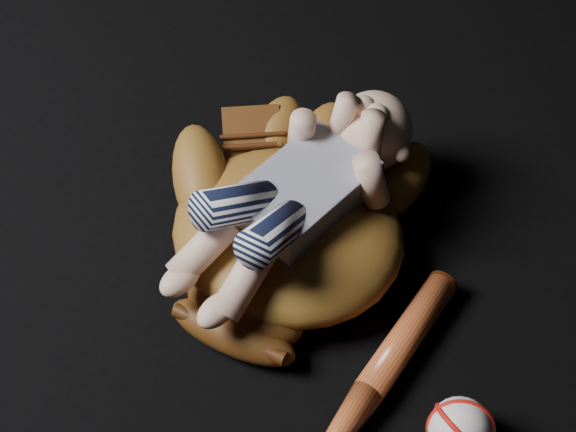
{
  "coord_description": "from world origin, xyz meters",
  "views": [
    {
      "loc": [
        0.38,
        -0.44,
        0.92
      ],
      "look_at": [
        0.02,
        0.13,
        0.07
      ],
      "focal_mm": 55.0,
      "sensor_mm": 36.0,
      "label": 1
    }
  ],
  "objects_px": {
    "baseball": "(460,429)",
    "baseball_glove": "(288,226)",
    "baseball_bat": "(358,407)",
    "newborn_baby": "(287,197)"
  },
  "relations": [
    {
      "from": "baseball_glove",
      "to": "baseball_bat",
      "type": "xyz_separation_m",
      "value": [
        0.18,
        -0.14,
        -0.05
      ]
    },
    {
      "from": "baseball_glove",
      "to": "baseball",
      "type": "height_order",
      "value": "baseball_glove"
    },
    {
      "from": "baseball_bat",
      "to": "baseball",
      "type": "distance_m",
      "value": 0.11
    },
    {
      "from": "baseball",
      "to": "baseball_glove",
      "type": "bearing_deg",
      "value": 158.73
    },
    {
      "from": "baseball_glove",
      "to": "baseball",
      "type": "relative_size",
      "value": 5.88
    },
    {
      "from": "newborn_baby",
      "to": "baseball_glove",
      "type": "bearing_deg",
      "value": 122.12
    },
    {
      "from": "baseball_glove",
      "to": "baseball_bat",
      "type": "relative_size",
      "value": 1.03
    },
    {
      "from": "baseball_glove",
      "to": "baseball",
      "type": "xyz_separation_m",
      "value": [
        0.29,
        -0.11,
        -0.03
      ]
    },
    {
      "from": "baseball_glove",
      "to": "baseball_bat",
      "type": "bearing_deg",
      "value": -43.53
    },
    {
      "from": "newborn_baby",
      "to": "baseball_bat",
      "type": "xyz_separation_m",
      "value": [
        0.18,
        -0.14,
        -0.11
      ]
    }
  ]
}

